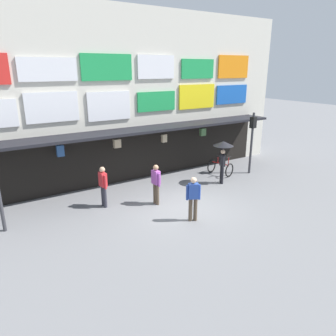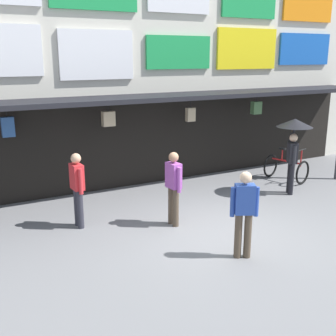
% 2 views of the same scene
% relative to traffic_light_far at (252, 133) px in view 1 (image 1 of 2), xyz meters
% --- Properties ---
extents(ground_plane, '(80.00, 80.00, 0.00)m').
position_rel_traffic_light_far_xyz_m(ground_plane, '(-5.53, -1.62, -2.14)').
color(ground_plane, slate).
extents(shopfront, '(18.00, 2.60, 8.00)m').
position_rel_traffic_light_far_xyz_m(shopfront, '(-5.53, 2.95, 1.82)').
color(shopfront, beige).
rests_on(shopfront, ground).
extents(traffic_light_far, '(0.30, 0.34, 3.20)m').
position_rel_traffic_light_far_xyz_m(traffic_light_far, '(0.00, 0.00, 0.00)').
color(traffic_light_far, '#38383D').
rests_on(traffic_light_far, ground).
extents(bicycle_parked, '(1.00, 1.31, 1.05)m').
position_rel_traffic_light_far_xyz_m(bicycle_parked, '(-1.50, 0.60, -1.75)').
color(bicycle_parked, black).
rests_on(bicycle_parked, ground).
extents(pedestrian_with_umbrella, '(0.96, 0.96, 2.08)m').
position_rel_traffic_light_far_xyz_m(pedestrian_with_umbrella, '(-2.28, -0.39, -0.50)').
color(pedestrian_with_umbrella, black).
rests_on(pedestrian_with_umbrella, ground).
extents(pedestrian_in_red, '(0.49, 0.36, 1.68)m').
position_rel_traffic_light_far_xyz_m(pedestrian_in_red, '(-5.79, -2.81, -1.19)').
color(pedestrian_in_red, brown).
rests_on(pedestrian_in_red, ground).
extents(pedestrian_in_purple, '(0.25, 0.53, 1.68)m').
position_rel_traffic_light_far_xyz_m(pedestrian_in_purple, '(-8.09, 0.06, -1.19)').
color(pedestrian_in_purple, '#2D2D38').
rests_on(pedestrian_in_purple, ground).
extents(pedestrian_in_white, '(0.25, 0.53, 1.68)m').
position_rel_traffic_light_far_xyz_m(pedestrian_in_white, '(-6.19, -0.82, -1.19)').
color(pedestrian_in_white, brown).
rests_on(pedestrian_in_white, ground).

